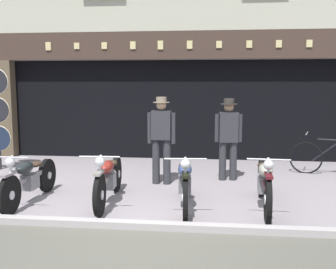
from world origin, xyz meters
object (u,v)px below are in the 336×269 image
object	(u,v)px
leaning_bicycle	(331,158)
salesman_left	(161,136)
motorcycle_left	(29,178)
advert_board_near	(238,94)
motorcycle_center_right	(264,182)
shopkeeper_center	(228,135)
motorcycle_center	(185,181)
motorcycle_center_left	(109,178)

from	to	relation	value
leaning_bicycle	salesman_left	bearing A→B (deg)	124.94
motorcycle_left	advert_board_near	world-z (taller)	advert_board_near
motorcycle_left	leaning_bicycle	size ratio (longest dim) A/B	1.17
motorcycle_center_right	shopkeeper_center	xyz separation A→B (m)	(-0.52, 1.84, 0.50)
motorcycle_center	shopkeeper_center	world-z (taller)	shopkeeper_center
motorcycle_left	motorcycle_center	distance (m)	2.63
motorcycle_center	salesman_left	distance (m)	1.68
motorcycle_left	leaning_bicycle	bearing A→B (deg)	-153.31
motorcycle_left	shopkeeper_center	size ratio (longest dim) A/B	1.16
motorcycle_center_right	leaning_bicycle	distance (m)	3.07
motorcycle_center_left	shopkeeper_center	distance (m)	2.80
motorcycle_left	leaning_bicycle	distance (m)	6.23
motorcycle_left	motorcycle_center	xyz separation A→B (m)	(2.63, 0.03, 0.02)
shopkeeper_center	leaning_bicycle	distance (m)	2.42
motorcycle_left	motorcycle_center_right	xyz separation A→B (m)	(3.90, 0.14, 0.02)
motorcycle_left	motorcycle_center_right	bearing A→B (deg)	-176.62
motorcycle_center	salesman_left	world-z (taller)	salesman_left
salesman_left	advert_board_near	world-z (taller)	advert_board_near
motorcycle_left	motorcycle_center	size ratio (longest dim) A/B	0.97
motorcycle_center	advert_board_near	bearing A→B (deg)	-109.00
motorcycle_left	advert_board_near	xyz separation A→B (m)	(3.71, 4.31, 1.29)
motorcycle_left	shopkeeper_center	xyz separation A→B (m)	(3.38, 1.99, 0.53)
advert_board_near	leaning_bicycle	distance (m)	2.86
motorcycle_center_left	motorcycle_center	size ratio (longest dim) A/B	1.03
salesman_left	advert_board_near	distance (m)	3.34
motorcycle_center_right	motorcycle_left	bearing A→B (deg)	4.81
motorcycle_center_left	leaning_bicycle	xyz separation A→B (m)	(4.30, 2.53, -0.05)
motorcycle_center_right	advert_board_near	distance (m)	4.37
motorcycle_center_left	advert_board_near	bearing A→B (deg)	-122.98
advert_board_near	leaning_bicycle	world-z (taller)	advert_board_near
motorcycle_center	advert_board_near	distance (m)	4.60
motorcycle_center	advert_board_near	world-z (taller)	advert_board_near
motorcycle_left	shopkeeper_center	bearing A→B (deg)	-148.28
motorcycle_center_right	leaning_bicycle	xyz separation A→B (m)	(1.73, 2.53, -0.06)
motorcycle_center_left	leaning_bicycle	bearing A→B (deg)	-152.86
motorcycle_center_right	shopkeeper_center	bearing A→B (deg)	-71.48
motorcycle_center	motorcycle_center_right	size ratio (longest dim) A/B	0.96
salesman_left	shopkeeper_center	size ratio (longest dim) A/B	1.03
motorcycle_left	advert_board_near	bearing A→B (deg)	-129.37
motorcycle_center_right	salesman_left	distance (m)	2.36
advert_board_near	motorcycle_center_left	bearing A→B (deg)	-119.65
salesman_left	advert_board_near	size ratio (longest dim) A/B	1.69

